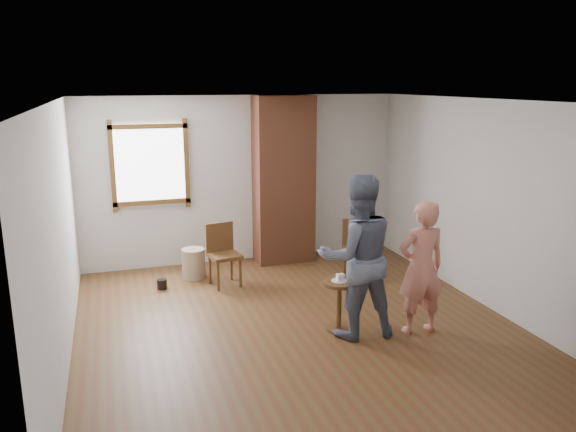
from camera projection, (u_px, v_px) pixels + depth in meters
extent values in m
plane|color=brown|center=(298.00, 327.00, 6.56)|extent=(5.50, 5.50, 0.00)
cube|color=silver|center=(242.00, 180.00, 8.80)|extent=(5.00, 0.04, 2.60)
cube|color=silver|center=(59.00, 239.00, 5.52)|extent=(0.04, 5.50, 2.60)
cube|color=silver|center=(488.00, 205.00, 7.00)|extent=(0.04, 5.50, 2.60)
cube|color=white|center=(299.00, 101.00, 5.95)|extent=(5.00, 5.50, 0.04)
cube|color=brown|center=(150.00, 165.00, 8.28)|extent=(1.14, 0.06, 1.34)
cube|color=white|center=(150.00, 165.00, 8.30)|extent=(1.00, 0.02, 1.20)
cube|color=#A25939|center=(284.00, 180.00, 8.75)|extent=(0.90, 0.50, 2.60)
cylinder|color=tan|center=(194.00, 263.00, 8.18)|extent=(0.37, 0.37, 0.43)
cylinder|color=black|center=(162.00, 284.00, 7.77)|extent=(0.17, 0.17, 0.14)
cube|color=brown|center=(225.00, 256.00, 7.82)|extent=(0.47, 0.47, 0.05)
cylinder|color=brown|center=(218.00, 276.00, 7.66)|extent=(0.04, 0.04, 0.43)
cylinder|color=brown|center=(240.00, 272.00, 7.80)|extent=(0.04, 0.04, 0.43)
cylinder|color=brown|center=(210.00, 269.00, 7.94)|extent=(0.04, 0.04, 0.43)
cylinder|color=brown|center=(231.00, 265.00, 8.09)|extent=(0.04, 0.04, 0.43)
cube|color=brown|center=(219.00, 238.00, 7.93)|extent=(0.41, 0.11, 0.43)
cube|color=brown|center=(357.00, 250.00, 8.15)|extent=(0.48, 0.48, 0.05)
cylinder|color=brown|center=(347.00, 267.00, 8.04)|extent=(0.04, 0.04, 0.42)
cylinder|color=brown|center=(369.00, 267.00, 8.05)|extent=(0.04, 0.04, 0.42)
cylinder|color=brown|center=(344.00, 260.00, 8.34)|extent=(0.04, 0.04, 0.42)
cylinder|color=brown|center=(365.00, 260.00, 8.36)|extent=(0.04, 0.04, 0.42)
cube|color=brown|center=(356.00, 233.00, 8.27)|extent=(0.39, 0.14, 0.42)
cylinder|color=brown|center=(339.00, 283.00, 6.37)|extent=(0.40, 0.40, 0.04)
cylinder|color=brown|center=(339.00, 306.00, 6.43)|extent=(0.06, 0.06, 0.54)
cylinder|color=brown|center=(338.00, 329.00, 6.50)|extent=(0.28, 0.28, 0.03)
cylinder|color=white|center=(339.00, 281.00, 6.36)|extent=(0.18, 0.18, 0.01)
cube|color=white|center=(340.00, 278.00, 6.36)|extent=(0.08, 0.07, 0.06)
imported|color=#151C3A|center=(357.00, 257.00, 6.18)|extent=(0.95, 0.77, 1.84)
imported|color=tan|center=(421.00, 268.00, 6.28)|extent=(0.57, 0.38, 1.54)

